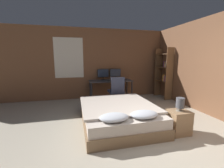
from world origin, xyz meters
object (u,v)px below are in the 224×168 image
Objects in this scene: nightstand at (179,122)px; monitor_left at (103,74)px; bed at (118,114)px; keyboard at (112,81)px; desk at (111,82)px; computer_mouse at (119,80)px; bookshelf at (165,72)px; monitor_right at (115,73)px; bedside_lamp at (180,103)px; office_chair at (116,94)px.

monitor_left is at bearing 107.27° from nightstand.
keyboard is at bearing 80.29° from bed.
monitor_left is at bearing 137.30° from desk.
bookshelf is at bearing -3.66° from computer_mouse.
bookshelf is (1.84, -0.57, 0.08)m from monitor_right.
nightstand is 3.44m from monitor_left.
nightstand is at bearing -80.14° from computer_mouse.
computer_mouse is at bearing -86.97° from monitor_right.
bed is 1.04× the size of bookshelf.
bed is 2.09m from keyboard.
bookshelf is (2.09, -0.12, 0.31)m from keyboard.
monitor_left is at bearing 118.63° from keyboard.
bedside_lamp is at bearing -81.09° from monitor_right.
office_chair is (-0.75, 2.16, -0.25)m from bedside_lamp.
office_chair reaches higher than nightstand.
computer_mouse is 1.85m from bookshelf.
monitor_left is 1.00× the size of monitor_right.
keyboard is at bearing -118.63° from monitor_right.
monitor_right is 0.22× the size of bookshelf.
bed is 4.10× the size of nightstand.
desk is at bearing -137.30° from monitor_right.
desk is at bearing -42.70° from monitor_left.
computer_mouse is (-0.48, 2.76, 0.10)m from bedside_lamp.
nightstand is 2.30m from office_chair.
desk is at bearing 90.00° from keyboard.
nightstand is at bearing -34.63° from bed.
monitor_left is (-1.00, 3.21, 0.73)m from nightstand.
bed is 5.60× the size of keyboard.
monitor_left is at bearing 103.29° from office_chair.
bed is 2.11× the size of office_chair.
bedside_lamp is at bearing -75.87° from desk.
monitor_left is 0.22× the size of bookshelf.
bedside_lamp is at bearing -72.73° from monitor_left.
bookshelf is (2.43, 1.89, 0.82)m from bed.
computer_mouse is 0.74m from office_chair.
office_chair is at bearing -167.10° from bookshelf.
office_chair is (0.00, -0.59, -0.34)m from keyboard.
bedside_lamp reaches higher than bed.
keyboard is 5.19× the size of computer_mouse.
keyboard is (-0.75, 2.76, 0.50)m from nightstand.
nightstand is 2.85m from computer_mouse.
monitor_right is 0.56m from keyboard.
computer_mouse is at bearing 99.86° from nightstand.
computer_mouse reaches higher than desk.
monitor_left reaches higher than desk.
bedside_lamp is at bearing -70.85° from office_chair.
computer_mouse is at bearing 0.00° from keyboard.
bookshelf reaches higher than office_chair.
monitor_left reaches higher than bed.
computer_mouse is at bearing -39.65° from desk.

